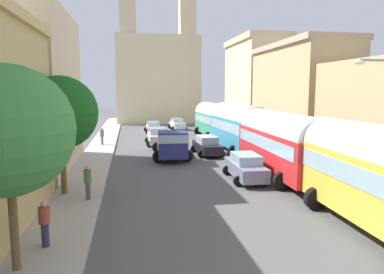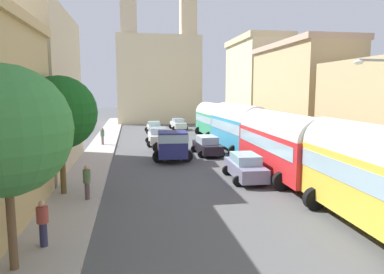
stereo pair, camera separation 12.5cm
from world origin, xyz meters
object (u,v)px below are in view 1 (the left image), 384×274
pedestrian_0 (102,136)px  car_1 (153,127)px  car_4 (177,124)px  pedestrian_2 (45,223)px  car_0 (158,136)px  car_3 (207,145)px  parked_bus_0 (383,174)px  cargo_truck_0 (171,144)px  car_2 (246,167)px  pedestrian_1 (88,181)px  parked_bus_1 (281,141)px  parked_bus_3 (213,119)px  parked_bus_2 (237,125)px

pedestrian_0 → car_1: bearing=60.4°
car_4 → pedestrian_2: size_ratio=2.48×
car_0 → car_4: 13.53m
car_3 → parked_bus_0: bearing=-80.2°
cargo_truck_0 → car_2: size_ratio=1.67×
car_4 → pedestrian_1: 31.30m
car_0 → car_3: car_0 is taller
car_3 → pedestrian_0: bearing=145.4°
car_1 → car_3: bearing=-77.8°
parked_bus_1 → car_3: parked_bus_1 is taller
parked_bus_3 → pedestrian_1: (-11.20, -21.37, -1.10)m
car_1 → car_2: (3.90, -24.34, 0.07)m
parked_bus_0 → pedestrian_0: size_ratio=5.07×
parked_bus_3 → cargo_truck_0: bearing=-117.7°
car_2 → car_0: bearing=106.0°
car_0 → pedestrian_1: 17.76m
parked_bus_0 → car_0: bearing=106.0°
parked_bus_0 → car_2: bearing=106.2°
pedestrian_1 → pedestrian_2: pedestrian_1 is taller
parked_bus_1 → cargo_truck_0: size_ratio=1.38×
car_0 → car_3: 6.91m
cargo_truck_0 → pedestrian_0: (-5.80, 7.54, -0.20)m
cargo_truck_0 → car_1: (-0.29, 17.24, -0.49)m
pedestrian_0 → car_4: bearing=54.9°
car_3 → car_4: (0.04, 18.91, -0.02)m
cargo_truck_0 → car_2: 7.98m
parked_bus_0 → parked_bus_2: size_ratio=1.02×
parked_bus_0 → car_1: parked_bus_0 is taller
car_2 → pedestrian_1: bearing=-162.5°
parked_bus_0 → pedestrian_0: (-11.84, 23.04, -1.24)m
parked_bus_3 → car_4: (-2.89, 8.80, -1.38)m
parked_bus_3 → pedestrian_1: 24.15m
car_3 → pedestrian_0: pedestrian_0 is taller
pedestrian_1 → car_3: bearing=53.7°
cargo_truck_0 → car_0: cargo_truck_0 is taller
parked_bus_3 → parked_bus_2: bearing=-90.0°
car_1 → parked_bus_1: bearing=-75.1°
car_1 → car_2: bearing=-80.9°
parked_bus_3 → cargo_truck_0: size_ratio=1.12×
car_3 → pedestrian_0: (-8.92, 6.15, 0.24)m
car_1 → car_4: car_4 is taller
parked_bus_1 → parked_bus_2: bearing=90.0°
parked_bus_0 → car_1: (-6.34, 32.74, -1.53)m
car_3 → pedestrian_0: 10.84m
parked_bus_2 → car_2: parked_bus_2 is taller
parked_bus_3 → pedestrian_1: size_ratio=4.49×
parked_bus_2 → cargo_truck_0: size_ratio=1.22×
parked_bus_3 → car_1: bearing=137.8°
parked_bus_1 → car_0: parked_bus_1 is taller
parked_bus_2 → pedestrian_0: size_ratio=4.96×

